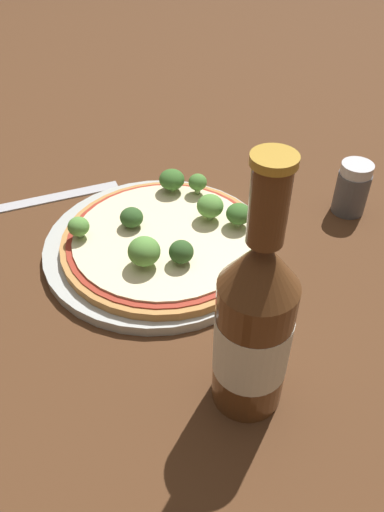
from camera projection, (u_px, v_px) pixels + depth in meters
ground_plane at (176, 239)px, 0.60m from camera, size 3.00×3.00×0.00m
plate at (160, 247)px, 0.58m from camera, size 0.26×0.26×0.01m
pizza at (164, 240)px, 0.57m from camera, size 0.24×0.24×0.01m
broccoli_floret_0 at (181, 252)px, 0.52m from camera, size 0.03×0.03×0.03m
broccoli_floret_1 at (239, 214)px, 0.57m from camera, size 0.03×0.03×0.03m
broccoli_floret_2 at (79, 227)px, 0.56m from camera, size 0.02×0.02×0.03m
broccoli_floret_3 at (132, 217)px, 0.57m from camera, size 0.03×0.03×0.02m
broccoli_floret_4 at (144, 251)px, 0.52m from camera, size 0.03×0.03×0.03m
broccoli_floret_5 at (210, 206)px, 0.58m from camera, size 0.03×0.03×0.03m
broccoli_floret_6 at (172, 180)px, 0.62m from camera, size 0.03×0.03×0.03m
broccoli_floret_7 at (198, 182)px, 0.62m from camera, size 0.02×0.02×0.03m
beer_bottle at (254, 327)px, 0.38m from camera, size 0.06×0.06×0.24m
pepper_shaker at (352, 188)px, 0.63m from camera, size 0.04×0.04×0.07m
fork at (55, 197)px, 0.67m from camera, size 0.08×0.17×0.00m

